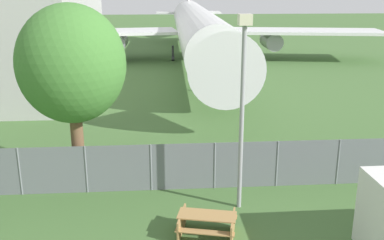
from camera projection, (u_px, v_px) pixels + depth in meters
The scene contains 5 objects.
perimeter_fence at pixel (215, 166), 17.99m from camera, with size 56.07×0.07×1.95m.
airplane at pixel (197, 28), 46.03m from camera, with size 40.21×48.74×11.85m.
picnic_bench_open_grass at pixel (207, 222), 14.70m from camera, with size 2.17×1.81×0.76m.
tree_left_of_cabin at pixel (72, 65), 17.00m from camera, with size 4.13×4.13×7.33m.
light_mast at pixel (243, 93), 15.48m from camera, with size 0.44×0.44×7.02m.
Camera 1 is at (-2.18, -5.13, 7.97)m, focal length 42.00 mm.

